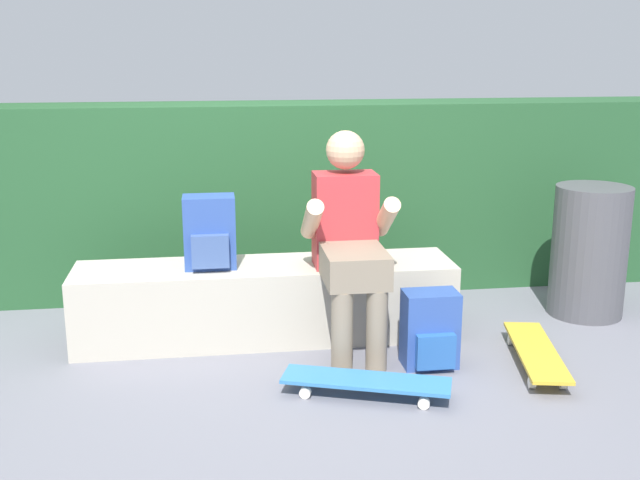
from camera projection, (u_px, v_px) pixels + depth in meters
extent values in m
plane|color=slate|center=(273.00, 368.00, 4.00)|extent=(24.00, 24.00, 0.00)
cube|color=#B5AE9E|center=(266.00, 301.00, 4.38)|extent=(2.12, 0.47, 0.43)
cube|color=#B73338|center=(345.00, 220.00, 4.25)|extent=(0.34, 0.22, 0.52)
sphere|color=#D8AD84|center=(345.00, 150.00, 4.15)|extent=(0.21, 0.21, 0.21)
cube|color=gray|center=(355.00, 266.00, 4.00)|extent=(0.32, 0.40, 0.17)
cylinder|color=gray|center=(342.00, 332.00, 3.92)|extent=(0.11, 0.11, 0.43)
cylinder|color=gray|center=(377.00, 330.00, 3.94)|extent=(0.11, 0.11, 0.43)
cylinder|color=#D8AD84|center=(312.00, 219.00, 4.08)|extent=(0.09, 0.33, 0.27)
cylinder|color=#D8AD84|center=(386.00, 217.00, 4.13)|extent=(0.09, 0.33, 0.27)
cube|color=teal|center=(366.00, 380.00, 3.67)|extent=(0.82, 0.45, 0.02)
cylinder|color=silver|center=(426.00, 389.00, 3.70)|extent=(0.06, 0.05, 0.05)
cylinder|color=silver|center=(424.00, 403.00, 3.56)|extent=(0.06, 0.05, 0.05)
cylinder|color=silver|center=(312.00, 379.00, 3.81)|extent=(0.06, 0.05, 0.05)
cylinder|color=silver|center=(305.00, 393.00, 3.67)|extent=(0.06, 0.05, 0.05)
cube|color=gold|center=(536.00, 351.00, 4.02)|extent=(0.36, 0.82, 0.02)
cylinder|color=silver|center=(511.00, 340.00, 4.31)|extent=(0.04, 0.06, 0.05)
cylinder|color=silver|center=(538.00, 341.00, 4.30)|extent=(0.04, 0.06, 0.05)
cylinder|color=silver|center=(532.00, 383.00, 3.77)|extent=(0.04, 0.06, 0.05)
cylinder|color=silver|center=(563.00, 384.00, 3.76)|extent=(0.04, 0.06, 0.05)
cube|color=#2D4C99|center=(210.00, 232.00, 4.23)|extent=(0.28, 0.18, 0.40)
cube|color=#3C568F|center=(210.00, 251.00, 4.14)|extent=(0.20, 0.05, 0.18)
cube|color=#2D4C99|center=(430.00, 329.00, 4.00)|extent=(0.28, 0.18, 0.40)
cube|color=#2659A6|center=(436.00, 352.00, 3.91)|extent=(0.20, 0.05, 0.18)
cube|color=#234F2A|center=(262.00, 198.00, 5.18)|extent=(5.61, 0.52, 1.25)
cylinder|color=#4C4C51|center=(589.00, 251.00, 4.71)|extent=(0.45, 0.45, 0.80)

